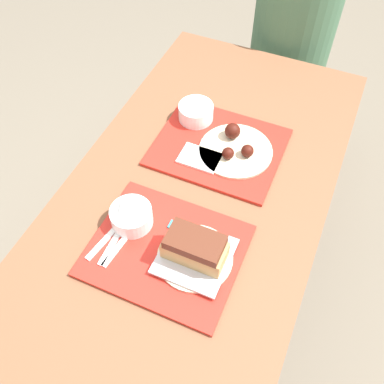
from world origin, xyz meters
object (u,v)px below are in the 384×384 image
Objects in this scene: person_seated_across at (294,26)px; tray_near at (166,250)px; tray_far at (218,147)px; brisket_sandwich_plate at (195,251)px; bowl_coleslaw_near at (131,216)px; wings_plate_far at (236,147)px; bowl_coleslaw_far at (196,111)px.

tray_near is at bearing -91.50° from person_seated_across.
tray_far is 1.99× the size of brisket_sandwich_plate.
person_seated_across is (-0.05, 1.19, -0.05)m from brisket_sandwich_plate.
wings_plate_far is (0.17, 0.38, -0.02)m from bowl_coleslaw_near.
bowl_coleslaw_far reaches higher than tray_near.
bowl_coleslaw_near is 0.50× the size of wings_plate_far.
person_seated_across is (0.16, 0.70, -0.04)m from bowl_coleslaw_far.
bowl_coleslaw_near is 1.00× the size of bowl_coleslaw_far.
wings_plate_far is at bearing 65.50° from bowl_coleslaw_near.
bowl_coleslaw_near is 0.41m from wings_plate_far.
tray_far is 0.42m from brisket_sandwich_plate.
tray_far is at bearing -36.99° from bowl_coleslaw_far.
wings_plate_far reaches higher than bowl_coleslaw_near.
bowl_coleslaw_far is 0.19m from wings_plate_far.
tray_far is 0.79m from person_seated_across.
person_seated_across reaches higher than tray_far.
tray_far is at bearing 72.69° from bowl_coleslaw_near.
wings_plate_far is at bearing 83.62° from tray_near.
tray_near is at bearing -18.32° from bowl_coleslaw_near.
brisket_sandwich_plate is 0.41m from wings_plate_far.
person_seated_across is at bearing 77.13° from bowl_coleslaw_far.
brisket_sandwich_plate is 0.86× the size of wings_plate_far.
person_seated_across is at bearing 88.50° from tray_near.
tray_near is at bearing -175.78° from brisket_sandwich_plate.
wings_plate_far is (0.05, 0.42, 0.02)m from tray_near.
person_seated_across reaches higher than bowl_coleslaw_far.
bowl_coleslaw_far is at bearing -102.87° from person_seated_across.
tray_near is 0.41m from tray_far.
tray_near is at bearing -96.38° from wings_plate_far.
bowl_coleslaw_far is at bearing 104.23° from tray_near.
tray_near is 0.14m from bowl_coleslaw_near.
tray_near is 0.52m from bowl_coleslaw_far.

